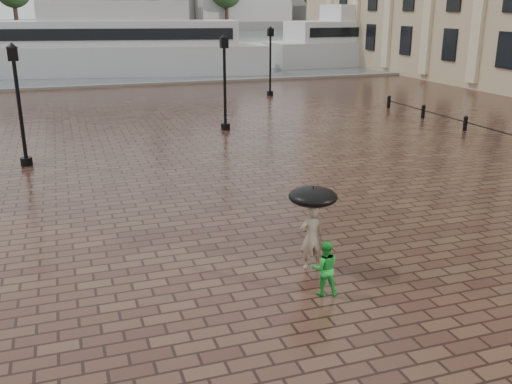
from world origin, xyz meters
TOP-DOWN VIEW (x-y plane):
  - ground at (0.00, 0.00)m, footprint 300.00×300.00m
  - harbour_water at (0.00, 92.00)m, footprint 240.00×240.00m
  - quay_edge at (0.00, 32.00)m, footprint 80.00×0.60m
  - far_shore at (0.00, 160.00)m, footprint 300.00×60.00m
  - street_lamps at (-1.50, 17.50)m, footprint 21.44×14.44m
  - adult_pedestrian at (0.59, -1.72)m, footprint 0.57×0.39m
  - child_pedestrian at (0.33, -2.95)m, footprint 0.68×0.58m
  - ferry_near at (0.74, 40.65)m, footprint 26.90×11.08m
  - ferry_far at (28.03, 42.33)m, footprint 25.19×7.04m
  - umbrella at (0.59, -1.72)m, footprint 1.10×1.10m

SIDE VIEW (x-z plane):
  - ground at x=0.00m, z-range 0.00..0.00m
  - harbour_water at x=0.00m, z-range 0.00..0.00m
  - quay_edge at x=0.00m, z-range -0.15..0.15m
  - child_pedestrian at x=0.33m, z-range 0.00..1.19m
  - adult_pedestrian at x=0.59m, z-range 0.00..1.54m
  - far_shore at x=0.00m, z-range 0.00..2.00m
  - umbrella at x=0.59m, z-range 1.19..2.29m
  - street_lamps at x=-1.50m, z-range 0.13..4.53m
  - ferry_far at x=28.03m, z-range -1.63..6.55m
  - ferry_near at x=0.74m, z-range -1.71..6.87m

